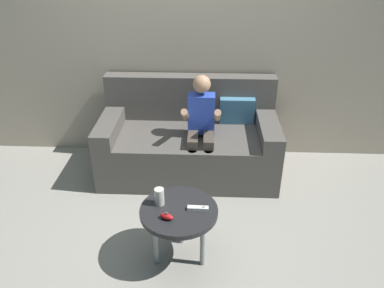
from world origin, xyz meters
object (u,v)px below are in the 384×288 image
Objects in this scene: coffee_table at (179,215)px; soda_can at (159,197)px; person_seated_on_couch at (201,125)px; nunchuk_red at (167,217)px; couch at (190,142)px; game_remote_white_near_edge at (198,208)px.

soda_can is (-0.13, 0.05, 0.11)m from coffee_table.
coffee_table is at bearing -97.07° from person_seated_on_couch.
soda_can is (-0.26, -0.95, -0.07)m from person_seated_on_couch.
nunchuk_red reaches higher than coffee_table.
couch is 0.34m from person_seated_on_couch.
nunchuk_red is (-0.08, -1.29, 0.16)m from couch.
nunchuk_red is 0.82× the size of soda_can.
nunchuk_red is at bearing -99.95° from person_seated_on_couch.
nunchuk_red is at bearing -152.92° from game_remote_white_near_edge.
couch is at bearing 120.87° from person_seated_on_couch.
soda_can is (-0.15, -1.14, 0.20)m from couch.
game_remote_white_near_edge is 1.41× the size of nunchuk_red.
game_remote_white_near_edge is at bearing -11.23° from soda_can.
soda_can is at bearing -97.36° from couch.
couch is 13.37× the size of soda_can.
couch is 1.16m from soda_can.
soda_can is at bearing 168.77° from game_remote_white_near_edge.
game_remote_white_near_edge is at bearing -89.78° from person_seated_on_couch.
game_remote_white_near_edge is 1.15× the size of soda_can.
nunchuk_red is (-0.19, -1.11, -0.11)m from person_seated_on_couch.
nunchuk_red reaches higher than game_remote_white_near_edge.
nunchuk_red is at bearing -93.71° from couch.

